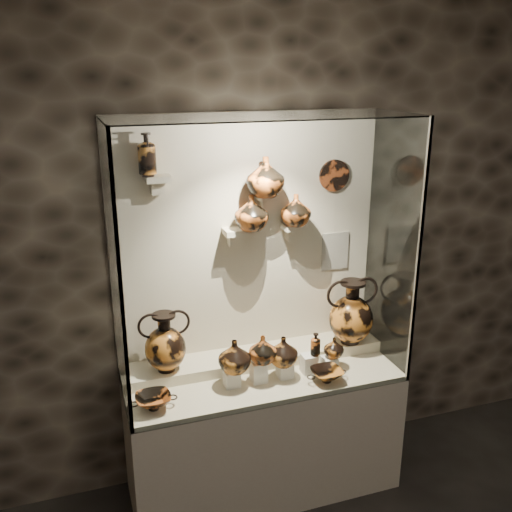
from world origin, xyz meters
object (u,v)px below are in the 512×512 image
Objects in this scene: jug_e at (334,347)px; ovoid_vase_c at (296,210)px; jug_c at (283,351)px; ovoid_vase_b at (265,177)px; lekythos_small at (315,343)px; amphora_left at (165,342)px; amphora_right at (351,312)px; lekythos_tall at (147,152)px; kylix_right at (327,374)px; ovoid_vase_a at (251,213)px; kylix_left at (153,401)px; jug_a at (234,356)px; jug_b at (263,349)px.

jug_e is 0.68× the size of ovoid_vase_c.
ovoid_vase_b reaches higher than jug_c.
ovoid_vase_b is (-0.25, 0.24, 1.00)m from lekythos_small.
amphora_left is 1.90× the size of ovoid_vase_c.
amphora_right reaches higher than lekythos_small.
amphora_left is at bearing -57.49° from lekythos_tall.
kylix_right is 1.25× the size of ovoid_vase_c.
jug_e is (0.34, 0.01, -0.04)m from jug_c.
ovoid_vase_a is (-0.46, 0.24, 0.85)m from jug_e.
kylix_left is (-1.35, -0.26, -0.24)m from amphora_right.
jug_a is 1.07m from ovoid_vase_b.
ovoid_vase_a is (0.59, -0.04, -0.38)m from lekythos_tall.
kylix_right is at bearing -45.97° from ovoid_vase_a.
ovoid_vase_a is at bearing 47.63° from jug_a.
jug_c is 0.69× the size of lekythos_tall.
jug_c is 0.95× the size of ovoid_vase_c.
amphora_right is 1.85× the size of ovoid_vase_b.
kylix_left is at bearing 162.52° from lekythos_small.
amphora_left is 0.85× the size of amphora_right.
ovoid_vase_b reaches higher than lekythos_small.
ovoid_vase_a is (-0.12, 0.25, 0.81)m from jug_c.
jug_c is 0.87× the size of ovoid_vase_a.
kylix_right is (-0.31, -0.30, -0.24)m from amphora_right.
amphora_left is 2.23× the size of lekythos_small.
amphora_left is 1.58× the size of ovoid_vase_b.
jug_c is 0.86m from ovoid_vase_a.
jug_c is at bearing -98.28° from ovoid_vase_b.
lekythos_small reaches higher than jug_c.
jug_a is 0.31m from jug_c.
amphora_right is at bearing 6.50° from jug_a.
ovoid_vase_a is at bearing 10.76° from lekythos_tall.
lekythos_tall reaches higher than jug_a.
jug_b is at bearing 158.17° from lekythos_small.
kylix_right is (-0.11, -0.13, -0.10)m from jug_e.
kylix_right is (0.37, -0.12, -0.17)m from jug_b.
ovoid_vase_b reaches higher than amphora_left.
jug_b is 0.82× the size of ovoid_vase_a.
jug_e is at bearing -133.89° from amphora_right.
amphora_left is at bearing 178.81° from kylix_right.
amphora_right is 1.40m from kylix_left.
ovoid_vase_a is (0.69, 0.33, 0.94)m from kylix_left.
lekythos_small is 0.83m from ovoid_vase_c.
lekythos_tall is at bearing 53.11° from kylix_left.
ovoid_vase_a reaches higher than jug_a.
jug_a is 1.53× the size of jug_e.
ovoid_vase_b is (-0.27, 0.36, 1.16)m from kylix_right.
amphora_right is 3.30× the size of jug_e.
jug_a is at bearing 157.86° from lekythos_small.
jug_a reaches higher than lekythos_small.
ovoid_vase_b is (0.67, -0.05, -0.17)m from lekythos_tall.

